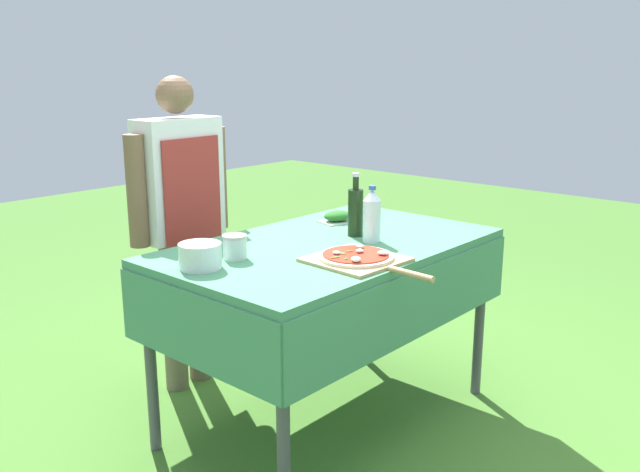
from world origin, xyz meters
The scene contains 9 objects.
ground_plane centered at (0.00, 0.00, 0.00)m, with size 12.00×12.00×0.00m, color #477A2D.
prep_table centered at (0.00, 0.00, 0.73)m, with size 1.45×0.88×0.82m.
person_cook centered at (-0.19, 0.75, 0.88)m, with size 0.56×0.20×1.50m.
pizza_on_peel centered at (-0.14, -0.27, 0.83)m, with size 0.34×0.52×0.05m.
oil_bottle centered at (0.17, -0.01, 0.93)m, with size 0.07×0.07×0.28m.
water_bottle centered at (0.14, -0.12, 0.93)m, with size 0.08×0.08×0.24m.
herb_container centered at (0.32, 0.22, 0.84)m, with size 0.19×0.16×0.05m.
mixing_tub centered at (-0.59, 0.12, 0.86)m, with size 0.16×0.16×0.09m, color silver.
sauce_jar centered at (-0.42, 0.11, 0.86)m, with size 0.09×0.09×0.09m.
Camera 1 is at (-2.08, -1.79, 1.54)m, focal length 38.00 mm.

